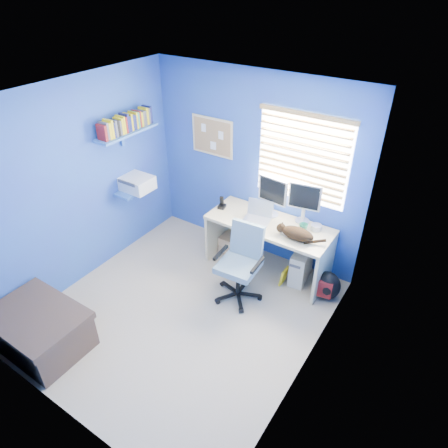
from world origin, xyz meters
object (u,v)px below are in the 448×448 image
Objects in this scene: desk at (268,247)px; cat at (297,234)px; tower_pc at (301,265)px; laptop at (257,213)px; office_chair at (240,272)px.

desk is 4.01× the size of cat.
desk is 0.49m from tower_pc.
office_chair is at bearing -89.25° from laptop.
laptop is (-0.16, -0.03, 0.48)m from desk.
desk is 1.67× the size of office_chair.
cat is at bearing -19.42° from laptop.
office_chair is (0.12, -0.59, -0.49)m from laptop.
laptop reaches higher than tower_pc.
office_chair reaches higher than tower_pc.
cat is at bearing -105.82° from tower_pc.
cat reaches higher than desk.
office_chair is (-0.04, -0.63, -0.01)m from desk.
laptop is 0.73× the size of tower_pc.
cat is 0.83m from office_chair.
laptop is at bearing -177.29° from tower_pc.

